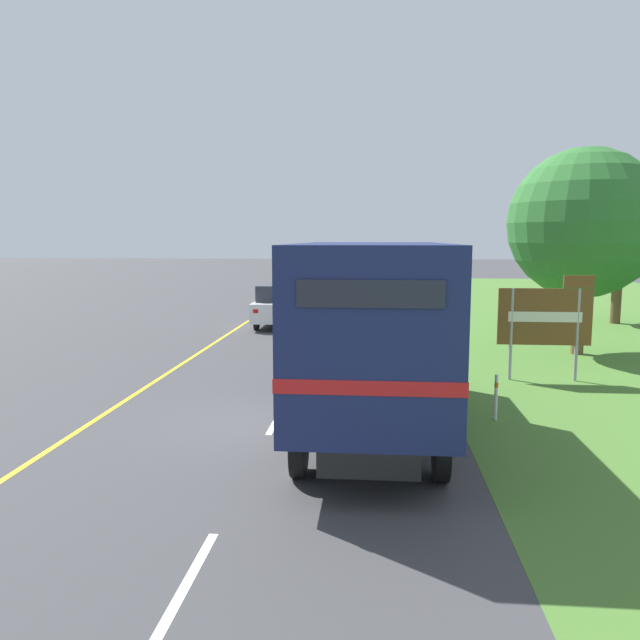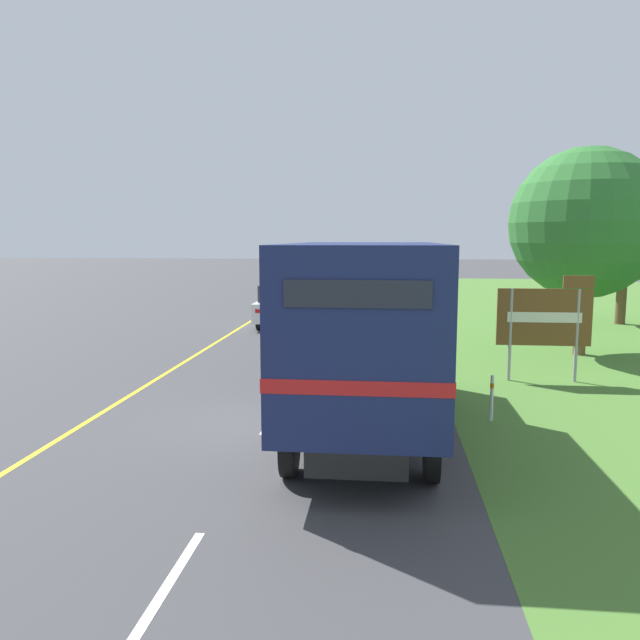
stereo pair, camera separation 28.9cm
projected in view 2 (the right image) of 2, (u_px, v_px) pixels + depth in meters
The scene contains 16 objects.
ground_plane at pixel (269, 424), 12.51m from camera, with size 200.00×200.00×0.00m, color #3D3D3F.
edge_line_yellow at pixel (249, 322), 27.52m from camera, with size 0.12×63.61×0.01m, color yellow.
centre_dash_nearest at pixel (164, 591), 6.58m from camera, with size 0.12×2.60×0.01m, color white.
centre_dash_near at pixel (274, 415), 13.09m from camera, with size 0.12×2.60×0.01m, color white.
centre_dash_mid_a at pixel (311, 357), 19.60m from camera, with size 0.12×2.60×0.01m, color white.
centre_dash_mid_b at pixel (330, 327), 26.11m from camera, with size 0.12×2.60×0.01m, color white.
centre_dash_far at pixel (341, 309), 32.62m from camera, with size 0.12×2.60×0.01m, color white.
centre_dash_farthest at pixel (349, 297), 39.12m from camera, with size 0.12×2.60×0.01m, color white.
horse_trailer_truck at pixel (366, 328), 11.76m from camera, with size 2.56×8.07×3.61m.
lead_car_white at pixel (282, 305), 26.25m from camera, with size 1.80×3.90×1.78m.
lead_car_white_ahead at pixel (381, 286), 36.26m from camera, with size 1.80×3.96×1.87m.
lead_car_silver_ahead at pixel (332, 274), 48.67m from camera, with size 1.80×3.89×1.82m.
highway_sign at pixel (546, 318), 16.03m from camera, with size 2.39×0.09×2.76m.
roadside_tree_near at pixel (586, 223), 19.41m from camera, with size 4.69×4.69×6.51m.
roadside_tree_mid at pixel (625, 233), 26.57m from camera, with size 4.17×4.17×6.00m.
delineator_post at pixel (492, 397), 12.63m from camera, with size 0.08×0.08×0.95m.
Camera 2 is at (2.28, -11.96, 3.70)m, focal length 35.00 mm.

